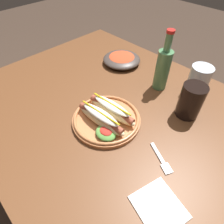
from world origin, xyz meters
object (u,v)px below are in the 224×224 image
hot_dog_plate (106,117)px  napkin (159,207)px  water_cup (198,80)px  side_bowl (122,59)px  fork (162,160)px  soda_cup (191,101)px  glass_bottle (163,68)px

hot_dog_plate → napkin: hot_dog_plate is taller
water_cup → side_bowl: water_cup is taller
fork → hot_dog_plate: bearing=-151.1°
side_bowl → napkin: size_ratio=1.52×
water_cup → napkin: 0.55m
soda_cup → glass_bottle: bearing=159.9°
glass_bottle → soda_cup: bearing=-20.1°
napkin → water_cup: bearing=109.2°
hot_dog_plate → water_cup: (0.15, 0.41, 0.04)m
glass_bottle → napkin: (0.32, -0.44, -0.10)m
side_bowl → fork: bearing=-33.9°
soda_cup → fork: bearing=-77.0°
fork → side_bowl: side_bowl is taller
fork → water_cup: 0.41m
fork → napkin: size_ratio=0.90×
fork → glass_bottle: glass_bottle is taller
fork → water_cup: size_ratio=0.89×
side_bowl → napkin: (0.58, -0.46, -0.02)m
soda_cup → side_bowl: 0.46m
hot_dog_plate → water_cup: water_cup is taller
glass_bottle → napkin: glass_bottle is taller
fork → side_bowl: 0.61m
glass_bottle → side_bowl: bearing=174.5°
soda_cup → glass_bottle: size_ratio=0.52×
water_cup → side_bowl: 0.41m
soda_cup → water_cup: (-0.05, 0.15, -0.00)m
side_bowl → napkin: bearing=-38.5°
side_bowl → water_cup: bearing=8.0°
fork → soda_cup: bearing=128.8°
side_bowl → napkin: side_bowl is taller
soda_cup → napkin: 0.40m
fork → side_bowl: (-0.50, 0.34, 0.02)m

